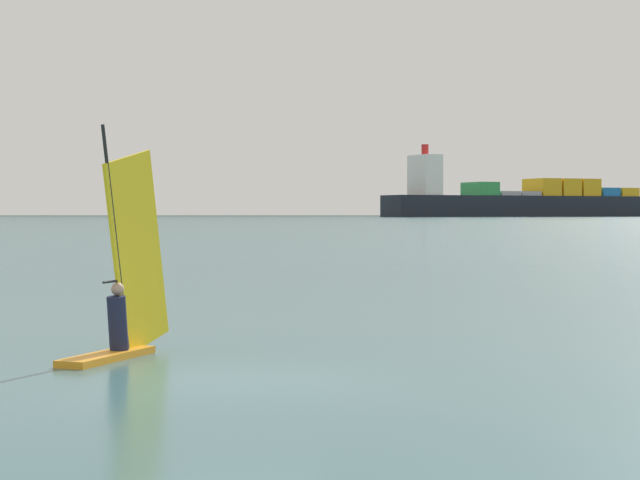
# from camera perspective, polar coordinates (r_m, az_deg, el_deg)

# --- Properties ---
(ground_plane) EXTENTS (4000.00, 4000.00, 0.00)m
(ground_plane) POSITION_cam_1_polar(r_m,az_deg,el_deg) (16.30, -4.43, -7.28)
(ground_plane) COLOR #386066
(windsurfer) EXTENTS (1.35, 3.19, 3.96)m
(windsurfer) POSITION_cam_1_polar(r_m,az_deg,el_deg) (19.41, -9.96, -2.73)
(windsurfer) COLOR orange
(windsurfer) RESTS_ON ground_plane
(cargo_ship) EXTENTS (177.21, 100.04, 41.14)m
(cargo_ship) POSITION_cam_1_polar(r_m,az_deg,el_deg) (672.06, 10.51, 1.99)
(cargo_ship) COLOR black
(cargo_ship) RESTS_ON ground_plane
(distant_headland) EXTENTS (1380.57, 607.67, 46.66)m
(distant_headland) POSITION_cam_1_polar(r_m,az_deg,el_deg) (1298.28, -0.95, 2.33)
(distant_headland) COLOR #756B56
(distant_headland) RESTS_ON ground_plane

